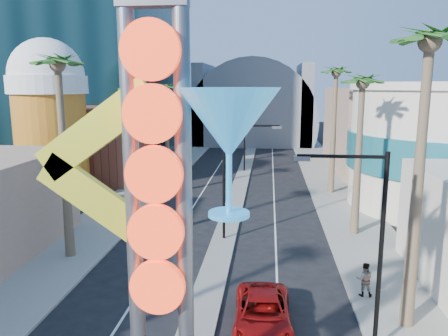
{
  "coord_description": "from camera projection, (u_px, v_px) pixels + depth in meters",
  "views": [
    {
      "loc": [
        2.92,
        -8.07,
        10.35
      ],
      "look_at": [
        -0.05,
        20.58,
        4.88
      ],
      "focal_mm": 35.0,
      "sensor_mm": 36.0,
      "label": 1
    }
  ],
  "objects": [
    {
      "name": "neon_sign",
      "position": [
        188.0,
        202.0,
        11.56
      ],
      "size": [
        6.53,
        2.6,
        12.55
      ],
      "color": "gray",
      "rests_on": "ground"
    },
    {
      "name": "palm_2",
      "position": [
        134.0,
        95.0,
        38.57
      ],
      "size": [
        2.4,
        2.4,
        11.2
      ],
      "color": "brown",
      "rests_on": "ground"
    },
    {
      "name": "streetlight_0",
      "position": [
        232.0,
        170.0,
        28.69
      ],
      "size": [
        3.79,
        0.25,
        8.0
      ],
      "color": "black",
      "rests_on": "ground"
    },
    {
      "name": "canopy",
      "position": [
        253.0,
        119.0,
        79.67
      ],
      "size": [
        22.0,
        16.0,
        22.0
      ],
      "color": "slate",
      "rests_on": "ground"
    },
    {
      "name": "palm_3",
      "position": [
        166.0,
        93.0,
        50.3
      ],
      "size": [
        2.4,
        2.4,
        11.2
      ],
      "color": "brown",
      "rests_on": "ground"
    },
    {
      "name": "filler_east",
      "position": [
        374.0,
        129.0,
        54.47
      ],
      "size": [
        10.0,
        20.0,
        10.0
      ],
      "primitive_type": "cube",
      "color": "tan",
      "rests_on": "ground"
    },
    {
      "name": "sidewalk_east",
      "position": [
        334.0,
        190.0,
        43.34
      ],
      "size": [
        5.0,
        100.0,
        0.15
      ],
      "primitive_type": "cube",
      "color": "gray",
      "rests_on": "ground"
    },
    {
      "name": "palm_1",
      "position": [
        58.0,
        77.0,
        24.64
      ],
      "size": [
        2.4,
        2.4,
        12.7
      ],
      "color": "brown",
      "rests_on": "ground"
    },
    {
      "name": "streetlight_1",
      "position": [
        240.0,
        132.0,
        52.26
      ],
      "size": [
        3.79,
        0.25,
        8.0
      ],
      "color": "black",
      "rests_on": "ground"
    },
    {
      "name": "brick_filler_west",
      "position": [
        97.0,
        144.0,
        48.12
      ],
      "size": [
        10.0,
        10.0,
        8.0
      ],
      "primitive_type": "cube",
      "color": "brown",
      "rests_on": "ground"
    },
    {
      "name": "palm_6",
      "position": [
        362.0,
        92.0,
        28.85
      ],
      "size": [
        2.4,
        2.4,
        11.7
      ],
      "color": "brown",
      "rests_on": "ground"
    },
    {
      "name": "red_pickup",
      "position": [
        263.0,
        314.0,
        18.66
      ],
      "size": [
        2.57,
        5.32,
        1.46
      ],
      "primitive_type": "imported",
      "rotation": [
        0.0,
        0.0,
        0.03
      ],
      "color": "#960C0B",
      "rests_on": "ground"
    },
    {
      "name": "streetlight_2",
      "position": [
        369.0,
        235.0,
        16.35
      ],
      "size": [
        3.45,
        0.25,
        8.0
      ],
      "color": "black",
      "rests_on": "ground"
    },
    {
      "name": "beer_mug",
      "position": [
        50.0,
        113.0,
        39.69
      ],
      "size": [
        7.0,
        7.0,
        14.5
      ],
      "color": "orange",
      "rests_on": "ground"
    },
    {
      "name": "median",
      "position": [
        241.0,
        182.0,
        47.23
      ],
      "size": [
        1.6,
        84.0,
        0.15
      ],
      "primitive_type": "cube",
      "color": "gray",
      "rests_on": "ground"
    },
    {
      "name": "palm_5",
      "position": [
        428.0,
        61.0,
        16.87
      ],
      "size": [
        2.4,
        2.4,
        13.2
      ],
      "color": "brown",
      "rests_on": "ground"
    },
    {
      "name": "palm_7",
      "position": [
        336.0,
        80.0,
        40.41
      ],
      "size": [
        2.4,
        2.4,
        12.7
      ],
      "color": "brown",
      "rests_on": "ground"
    },
    {
      "name": "sidewalk_west",
      "position": [
        148.0,
        186.0,
        45.26
      ],
      "size": [
        5.0,
        100.0,
        0.15
      ],
      "primitive_type": "cube",
      "color": "gray",
      "rests_on": "ground"
    },
    {
      "name": "pedestrian_b",
      "position": [
        364.0,
        279.0,
        21.37
      ],
      "size": [
        0.88,
        0.71,
        1.7
      ],
      "primitive_type": "imported",
      "rotation": [
        0.0,
        0.0,
        3.06
      ],
      "color": "gray",
      "rests_on": "sidewalk_east"
    }
  ]
}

